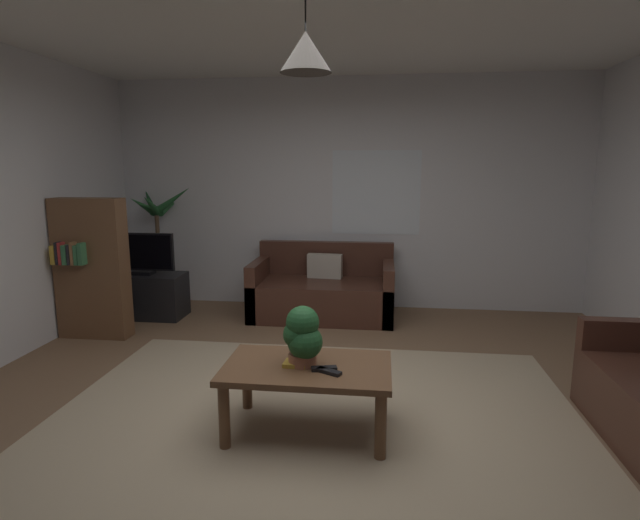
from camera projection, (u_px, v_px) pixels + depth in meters
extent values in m
cube|color=brown|center=(315.00, 420.00, 3.46)|extent=(5.59, 5.78, 0.02)
cube|color=tan|center=(311.00, 433.00, 3.26)|extent=(3.63, 3.18, 0.01)
cube|color=silver|center=(347.00, 195.00, 6.06)|extent=(5.71, 0.06, 2.73)
cube|color=white|center=(376.00, 193.00, 5.98)|extent=(1.04, 0.01, 0.99)
cube|color=#47281E|center=(323.00, 299.00, 5.76)|extent=(1.60, 0.85, 0.42)
cube|color=#47281E|center=(326.00, 258.00, 6.04)|extent=(1.60, 0.12, 0.40)
cube|color=#47281E|center=(259.00, 288.00, 5.83)|extent=(0.12, 0.85, 0.64)
cube|color=#47281E|center=(388.00, 292.00, 5.65)|extent=(0.12, 0.85, 0.64)
cube|color=#B7AD9E|center=(325.00, 266.00, 5.87)|extent=(0.41, 0.15, 0.28)
cube|color=#47281E|center=(639.00, 363.00, 3.59)|extent=(0.85, 0.12, 0.64)
cube|color=brown|center=(307.00, 368.00, 3.22)|extent=(1.06, 0.64, 0.04)
cylinder|color=brown|center=(224.00, 416.00, 3.06)|extent=(0.07, 0.07, 0.41)
cylinder|color=brown|center=(381.00, 426.00, 2.95)|extent=(0.07, 0.07, 0.41)
cylinder|color=brown|center=(247.00, 381.00, 3.57)|extent=(0.07, 0.07, 0.41)
cylinder|color=brown|center=(381.00, 388.00, 3.46)|extent=(0.07, 0.07, 0.41)
cube|color=gold|center=(296.00, 364.00, 3.20)|extent=(0.15, 0.13, 0.03)
cube|color=black|center=(324.00, 369.00, 3.13)|extent=(0.17, 0.09, 0.02)
cube|color=black|center=(329.00, 372.00, 3.08)|extent=(0.17, 0.12, 0.02)
cylinder|color=#B77051|center=(302.00, 359.00, 3.22)|extent=(0.18, 0.18, 0.08)
sphere|color=#235B2D|center=(305.00, 342.00, 3.18)|extent=(0.22, 0.22, 0.22)
sphere|color=#235B2D|center=(298.00, 334.00, 3.18)|extent=(0.19, 0.19, 0.19)
sphere|color=#235B2D|center=(303.00, 322.00, 3.17)|extent=(0.21, 0.21, 0.21)
cube|color=black|center=(145.00, 295.00, 5.77)|extent=(0.90, 0.44, 0.50)
cube|color=black|center=(141.00, 252.00, 5.66)|extent=(0.75, 0.05, 0.42)
cube|color=black|center=(140.00, 252.00, 5.63)|extent=(0.71, 0.00, 0.38)
cube|color=black|center=(143.00, 273.00, 5.70)|extent=(0.24, 0.16, 0.04)
cylinder|color=brown|center=(161.00, 293.00, 6.27)|extent=(0.32, 0.32, 0.30)
cylinder|color=brown|center=(158.00, 247.00, 6.17)|extent=(0.05, 0.05, 0.86)
cone|color=#235B2D|center=(173.00, 200.00, 6.02)|extent=(0.51, 0.14, 0.38)
cone|color=#235B2D|center=(172.00, 204.00, 6.31)|extent=(0.22, 0.55, 0.30)
cone|color=#235B2D|center=(149.00, 201.00, 6.22)|extent=(0.36, 0.38, 0.38)
cone|color=#235B2D|center=(143.00, 205.00, 5.97)|extent=(0.29, 0.33, 0.30)
cone|color=#235B2D|center=(151.00, 205.00, 5.88)|extent=(0.15, 0.44, 0.31)
cube|color=brown|center=(92.00, 269.00, 5.01)|extent=(0.70, 0.22, 1.40)
cube|color=gold|center=(57.00, 254.00, 4.90)|extent=(0.05, 0.16, 0.18)
cube|color=black|center=(61.00, 253.00, 4.89)|extent=(0.03, 0.16, 0.22)
cube|color=#B22D2D|center=(64.00, 253.00, 4.89)|extent=(0.03, 0.16, 0.21)
cube|color=#387247|center=(68.00, 254.00, 4.88)|extent=(0.05, 0.16, 0.19)
cube|color=black|center=(73.00, 254.00, 4.88)|extent=(0.03, 0.16, 0.19)
cube|color=#99663F|center=(76.00, 253.00, 4.87)|extent=(0.03, 0.16, 0.22)
cube|color=#387247|center=(80.00, 254.00, 4.87)|extent=(0.04, 0.16, 0.19)
cube|color=#387247|center=(84.00, 253.00, 4.86)|extent=(0.05, 0.16, 0.21)
cylinder|color=black|center=(305.00, 4.00, 2.83)|extent=(0.01, 0.01, 0.28)
cone|color=#4C4742|center=(306.00, 52.00, 2.87)|extent=(0.30, 0.30, 0.23)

